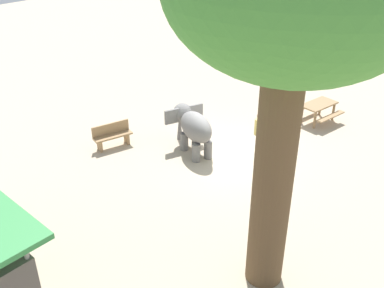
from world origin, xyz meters
TOP-DOWN VIEW (x-y plane):
  - ground_plane at (0.00, 0.00)m, footprint 60.00×60.00m
  - elephant at (1.02, 0.63)m, footprint 2.23×1.70m
  - person_handler at (-0.85, -0.67)m, footprint 0.36×0.41m
  - wooden_bench at (3.40, 2.33)m, footprint 0.76×1.46m
  - picnic_table_near at (-1.08, -4.54)m, footprint 1.69×1.71m

SIDE VIEW (x-z plane):
  - ground_plane at x=0.00m, z-range 0.00..0.00m
  - wooden_bench at x=3.40m, z-range 0.03..0.91m
  - picnic_table_near at x=-1.08m, z-range 0.20..0.98m
  - person_handler at x=-0.85m, z-range 0.14..1.76m
  - elephant at x=1.02m, z-range 0.21..1.76m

